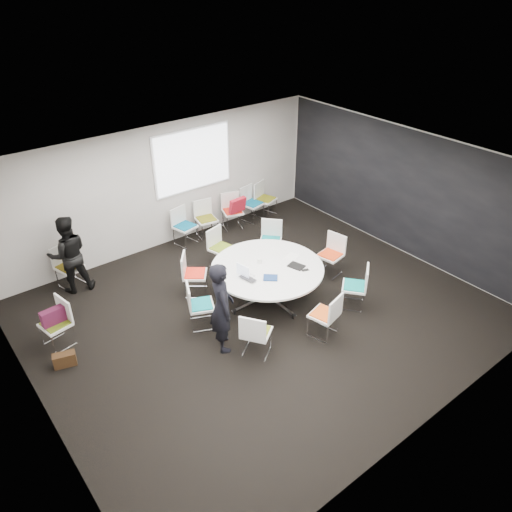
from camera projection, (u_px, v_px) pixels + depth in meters
room_shell at (265, 248)px, 8.79m from camera, size 8.08×7.08×2.88m
conference_table at (267, 276)px, 9.60m from camera, size 2.16×2.16×0.73m
projection_screen at (193, 160)px, 11.25m from camera, size 1.90×0.03×1.35m
chair_ring_a at (330, 262)px, 10.50m from camera, size 0.53×0.53×0.88m
chair_ring_b at (270, 247)px, 11.02m from camera, size 0.64×0.64×0.88m
chair_ring_c at (222, 255)px, 10.74m from camera, size 0.56×0.55×0.88m
chair_ring_d at (195, 281)px, 9.89m from camera, size 0.64×0.64×0.88m
chair_ring_e at (201, 313)px, 9.02m from camera, size 0.60×0.60×0.88m
chair_ring_f at (256, 341)px, 8.37m from camera, size 0.63×0.63×0.88m
chair_ring_g at (324, 322)px, 8.79m from camera, size 0.56×0.55×0.88m
chair_ring_h at (354, 294)px, 9.53m from camera, size 0.64×0.64×0.88m
chair_back_a at (185, 233)px, 11.59m from camera, size 0.55×0.54×0.88m
chair_back_b at (207, 226)px, 11.91m from camera, size 0.54×0.53×0.88m
chair_back_c at (233, 218)px, 12.27m from camera, size 0.58×0.57×0.88m
chair_back_d at (252, 210)px, 12.64m from camera, size 0.55×0.54×0.88m
chair_back_e at (265, 205)px, 12.86m from camera, size 0.58×0.57×0.88m
chair_spare_left at (58, 332)px, 8.57m from camera, size 0.53×0.54×0.88m
chair_person_back at (70, 274)px, 10.12m from camera, size 0.57×0.56×0.88m
person_main at (222, 307)px, 8.25m from camera, size 0.60×0.71×1.67m
person_back at (69, 255)px, 9.73m from camera, size 0.89×0.76×1.62m
laptop at (249, 278)px, 9.16m from camera, size 0.28×0.37×0.03m
laptop_lid at (243, 270)px, 9.15m from camera, size 0.07×0.30×0.22m
notebook_black at (296, 266)px, 9.51m from camera, size 0.30×0.35×0.02m
tablet_folio at (270, 278)px, 9.16m from camera, size 0.33×0.32×0.03m
papers_right at (275, 251)px, 10.01m from camera, size 0.35×0.37×0.00m
papers_front at (292, 257)px, 9.81m from camera, size 0.35×0.30×0.00m
cup at (260, 261)px, 9.60m from camera, size 0.08×0.08×0.09m
phone at (305, 270)px, 9.40m from camera, size 0.15×0.11×0.01m
maroon_bag at (53, 316)px, 8.38m from camera, size 0.41×0.18×0.28m
brown_bag at (65, 360)px, 8.21m from camera, size 0.39×0.26×0.24m
red_jacket at (238, 205)px, 11.89m from camera, size 0.45×0.19×0.36m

